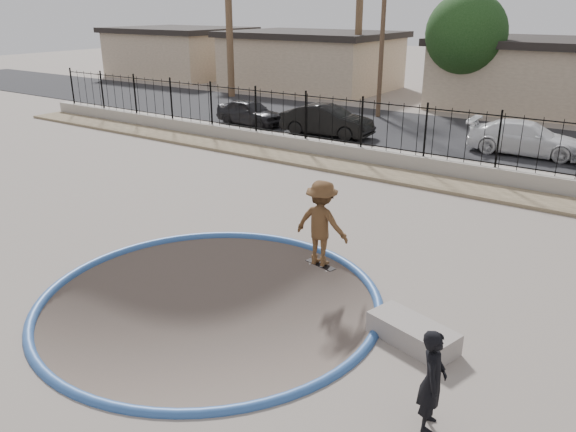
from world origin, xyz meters
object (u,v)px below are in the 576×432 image
(car_a, at_px, (250,112))
(car_b, at_px, (327,121))
(videographer, at_px, (432,380))
(concrete_ledge, at_px, (413,333))
(car_c, at_px, (526,138))
(skateboard, at_px, (320,265))
(skater, at_px, (321,227))

(car_a, relative_size, car_b, 0.87)
(videographer, bearing_deg, concrete_ledge, 13.59)
(car_b, distance_m, car_c, 8.40)
(videographer, relative_size, car_a, 0.43)
(skateboard, bearing_deg, car_c, 96.95)
(videographer, bearing_deg, car_c, -6.55)
(skateboard, xyz_separation_m, concrete_ledge, (2.95, -1.71, 0.14))
(skater, height_order, car_b, skater)
(concrete_ledge, xyz_separation_m, car_a, (-14.27, 13.51, 0.46))
(skater, distance_m, car_a, 16.35)
(skater, height_order, skateboard, skater)
(skater, distance_m, car_b, 13.66)
(concrete_ledge, bearing_deg, car_c, 96.01)
(skateboard, relative_size, car_c, 0.18)
(videographer, height_order, car_b, videographer)
(videographer, bearing_deg, skateboard, 32.86)
(car_b, xyz_separation_m, car_c, (8.25, 1.60, -0.04))
(car_a, relative_size, car_c, 0.81)
(car_b, relative_size, car_c, 0.93)
(concrete_ledge, xyz_separation_m, car_c, (-1.59, 15.11, 0.49))
(skater, xyz_separation_m, skateboard, (0.00, -0.00, -0.93))
(car_a, height_order, car_b, car_b)
(skater, relative_size, concrete_ledge, 1.23)
(videographer, bearing_deg, skater, 32.86)
(concrete_ledge, bearing_deg, skater, 149.97)
(videographer, height_order, car_a, videographer)
(skater, height_order, concrete_ledge, skater)
(skateboard, distance_m, concrete_ledge, 3.42)
(videographer, height_order, concrete_ledge, videographer)
(car_a, bearing_deg, skateboard, -132.17)
(skateboard, relative_size, car_b, 0.19)
(skater, xyz_separation_m, car_b, (-6.88, 11.80, -0.26))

